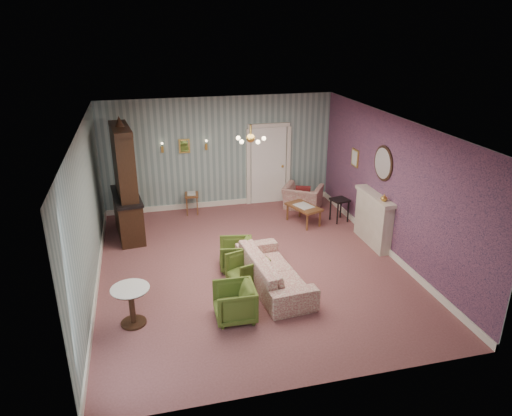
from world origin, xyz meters
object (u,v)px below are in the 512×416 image
object	(u,v)px
side_table_black	(339,210)
olive_chair_a	(234,301)
olive_chair_c	(236,253)
fireplace	(373,219)
olive_chair_b	(247,268)
coffee_table	(303,214)
pedestal_table	(132,306)
sofa_chintz	(274,265)
wingback_chair	(303,193)
dresser	(124,179)

from	to	relation	value
side_table_black	olive_chair_a	bearing A→B (deg)	-134.20
olive_chair_c	fireplace	distance (m)	3.20
olive_chair_c	fireplace	bearing A→B (deg)	106.56
olive_chair_a	olive_chair_b	size ratio (longest dim) A/B	1.04
coffee_table	pedestal_table	world-z (taller)	pedestal_table
side_table_black	coffee_table	bearing A→B (deg)	174.44
sofa_chintz	olive_chair_b	bearing A→B (deg)	63.69
olive_chair_b	coffee_table	xyz separation A→B (m)	(1.98, 2.48, -0.10)
wingback_chair	pedestal_table	bearing A→B (deg)	78.29
olive_chair_a	olive_chair_c	size ratio (longest dim) A/B	1.02
side_table_black	wingback_chair	bearing A→B (deg)	119.54
olive_chair_b	side_table_black	world-z (taller)	olive_chair_b
wingback_chair	fireplace	bearing A→B (deg)	143.01
dresser	olive_chair_b	bearing A→B (deg)	-59.51
olive_chair_c	pedestal_table	size ratio (longest dim) A/B	0.97
olive_chair_a	dresser	world-z (taller)	dresser
wingback_chair	side_table_black	bearing A→B (deg)	153.96
olive_chair_b	side_table_black	xyz separation A→B (m)	(2.88, 2.39, -0.04)
olive_chair_b	coffee_table	world-z (taller)	olive_chair_b
olive_chair_c	side_table_black	size ratio (longest dim) A/B	1.14
side_table_black	olive_chair_b	bearing A→B (deg)	-140.33
fireplace	side_table_black	distance (m)	1.39
olive_chair_c	dresser	size ratio (longest dim) A/B	0.25
olive_chair_a	olive_chair_b	world-z (taller)	olive_chair_a
olive_chair_c	fireplace	size ratio (longest dim) A/B	0.47
dresser	coffee_table	xyz separation A→B (m)	(4.14, -0.35, -1.12)
wingback_chair	fireplace	distance (m)	2.52
sofa_chintz	wingback_chair	distance (m)	4.05
sofa_chintz	fireplace	size ratio (longest dim) A/B	1.56
pedestal_table	olive_chair_b	bearing A→B (deg)	20.60
olive_chair_c	dresser	bearing A→B (deg)	-126.48
olive_chair_a	side_table_black	bearing A→B (deg)	137.64
sofa_chintz	pedestal_table	bearing A→B (deg)	98.17
sofa_chintz	pedestal_table	distance (m)	2.65
fireplace	side_table_black	world-z (taller)	fireplace
fireplace	pedestal_table	world-z (taller)	fireplace
dresser	fireplace	world-z (taller)	dresser
dresser	coffee_table	world-z (taller)	dresser
olive_chair_c	pedestal_table	bearing A→B (deg)	-44.66
side_table_black	pedestal_table	size ratio (longest dim) A/B	0.85
fireplace	side_table_black	size ratio (longest dim) A/B	2.40
pedestal_table	sofa_chintz	bearing A→B (deg)	13.36
olive_chair_b	dresser	xyz separation A→B (m)	(-2.16, 2.82, 1.02)
olive_chair_c	side_table_black	xyz separation A→B (m)	(2.96, 1.72, -0.04)
sofa_chintz	side_table_black	bearing A→B (deg)	-48.39
olive_chair_a	sofa_chintz	bearing A→B (deg)	134.83
fireplace	side_table_black	xyz separation A→B (m)	(-0.21, 1.34, -0.29)
olive_chair_b	sofa_chintz	world-z (taller)	sofa_chintz
olive_chair_c	coffee_table	distance (m)	2.75
olive_chair_a	fireplace	bearing A→B (deg)	122.37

